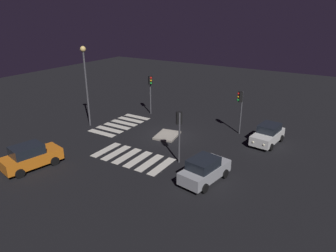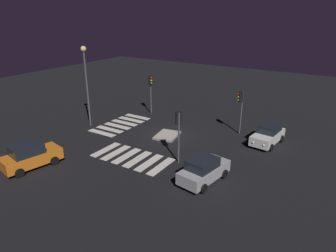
# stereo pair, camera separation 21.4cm
# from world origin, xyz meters

# --- Properties ---
(ground_plane) EXTENTS (80.00, 80.00, 0.00)m
(ground_plane) POSITION_xyz_m (0.00, 0.00, 0.00)
(ground_plane) COLOR black
(traffic_island) EXTENTS (2.89, 2.36, 0.18)m
(traffic_island) POSITION_xyz_m (0.16, 0.01, 0.09)
(traffic_island) COLOR gray
(traffic_island) RESTS_ON ground
(car_silver) EXTENTS (4.35, 2.48, 1.81)m
(car_silver) POSITION_xyz_m (5.77, 6.57, 0.89)
(car_silver) COLOR #9EA0A5
(car_silver) RESTS_ON ground
(car_white) EXTENTS (4.23, 2.30, 1.77)m
(car_white) POSITION_xyz_m (-3.19, 8.60, 0.87)
(car_white) COLOR silver
(car_white) RESTS_ON ground
(car_orange) EXTENTS (4.57, 2.69, 1.89)m
(car_orange) POSITION_xyz_m (10.90, -5.52, 0.93)
(car_orange) COLOR orange
(car_orange) RESTS_ON ground
(traffic_light_north) EXTENTS (0.53, 0.54, 4.14)m
(traffic_light_north) POSITION_xyz_m (4.12, 3.54, 3.14)
(traffic_light_north) COLOR #47474C
(traffic_light_north) RESTS_ON ground
(traffic_light_south) EXTENTS (0.54, 0.53, 4.47)m
(traffic_light_south) POSITION_xyz_m (-4.64, -5.19, 3.39)
(traffic_light_south) COLOR #47474C
(traffic_light_south) RESTS_ON ground
(traffic_light_west) EXTENTS (0.54, 0.53, 4.20)m
(traffic_light_west) POSITION_xyz_m (-4.08, 5.52, 3.18)
(traffic_light_west) COLOR #47474C
(traffic_light_west) RESTS_ON ground
(street_lamp) EXTENTS (0.56, 0.56, 8.13)m
(street_lamp) POSITION_xyz_m (1.87, -8.46, 5.50)
(street_lamp) COLOR #47474C
(street_lamp) RESTS_ON ground
(crosswalk_near) EXTENTS (6.45, 3.20, 0.02)m
(crosswalk_near) POSITION_xyz_m (-0.00, -5.91, 0.01)
(crosswalk_near) COLOR silver
(crosswalk_near) RESTS_ON ground
(crosswalk_side) EXTENTS (3.20, 6.45, 0.02)m
(crosswalk_side) POSITION_xyz_m (5.56, -0.00, 0.01)
(crosswalk_side) COLOR silver
(crosswalk_side) RESTS_ON ground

